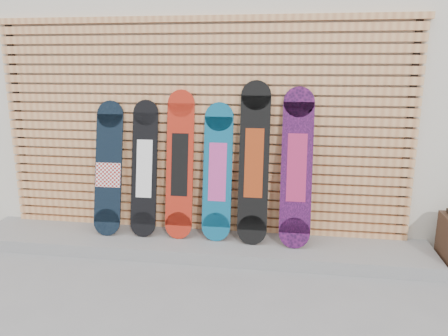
{
  "coord_description": "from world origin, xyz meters",
  "views": [
    {
      "loc": [
        0.74,
        -3.35,
        1.86
      ],
      "look_at": [
        0.12,
        0.75,
        0.85
      ],
      "focal_mm": 35.0,
      "sensor_mm": 36.0,
      "label": 1
    }
  ],
  "objects_px": {
    "snowboard_3": "(218,172)",
    "snowboard_5": "(297,168)",
    "snowboard_2": "(180,165)",
    "snowboard_1": "(145,169)",
    "snowboard_4": "(254,163)",
    "snowboard_0": "(109,169)"
  },
  "relations": [
    {
      "from": "snowboard_0",
      "to": "snowboard_4",
      "type": "relative_size",
      "value": 0.86
    },
    {
      "from": "snowboard_3",
      "to": "snowboard_4",
      "type": "height_order",
      "value": "snowboard_4"
    },
    {
      "from": "snowboard_2",
      "to": "snowboard_5",
      "type": "relative_size",
      "value": 0.97
    },
    {
      "from": "snowboard_4",
      "to": "snowboard_5",
      "type": "bearing_deg",
      "value": -1.84
    },
    {
      "from": "snowboard_1",
      "to": "snowboard_4",
      "type": "height_order",
      "value": "snowboard_4"
    },
    {
      "from": "snowboard_1",
      "to": "snowboard_5",
      "type": "height_order",
      "value": "snowboard_5"
    },
    {
      "from": "snowboard_2",
      "to": "snowboard_3",
      "type": "bearing_deg",
      "value": -0.03
    },
    {
      "from": "snowboard_0",
      "to": "snowboard_1",
      "type": "distance_m",
      "value": 0.38
    },
    {
      "from": "snowboard_3",
      "to": "snowboard_1",
      "type": "bearing_deg",
      "value": -179.68
    },
    {
      "from": "snowboard_1",
      "to": "snowboard_2",
      "type": "relative_size",
      "value": 0.93
    },
    {
      "from": "snowboard_5",
      "to": "snowboard_3",
      "type": "bearing_deg",
      "value": 177.62
    },
    {
      "from": "snowboard_5",
      "to": "snowboard_2",
      "type": "bearing_deg",
      "value": 178.4
    },
    {
      "from": "snowboard_5",
      "to": "snowboard_1",
      "type": "bearing_deg",
      "value": 178.95
    },
    {
      "from": "snowboard_2",
      "to": "snowboard_5",
      "type": "bearing_deg",
      "value": -1.6
    },
    {
      "from": "snowboard_3",
      "to": "snowboard_5",
      "type": "distance_m",
      "value": 0.78
    },
    {
      "from": "snowboard_4",
      "to": "snowboard_0",
      "type": "bearing_deg",
      "value": 180.0
    },
    {
      "from": "snowboard_3",
      "to": "snowboard_2",
      "type": "bearing_deg",
      "value": 179.97
    },
    {
      "from": "snowboard_1",
      "to": "snowboard_3",
      "type": "height_order",
      "value": "snowboard_1"
    },
    {
      "from": "snowboard_2",
      "to": "snowboard_4",
      "type": "height_order",
      "value": "snowboard_4"
    },
    {
      "from": "snowboard_1",
      "to": "snowboard_3",
      "type": "relative_size",
      "value": 1.01
    },
    {
      "from": "snowboard_3",
      "to": "snowboard_5",
      "type": "xyz_separation_m",
      "value": [
        0.77,
        -0.03,
        0.08
      ]
    },
    {
      "from": "snowboard_0",
      "to": "snowboard_3",
      "type": "height_order",
      "value": "snowboard_0"
    }
  ]
}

